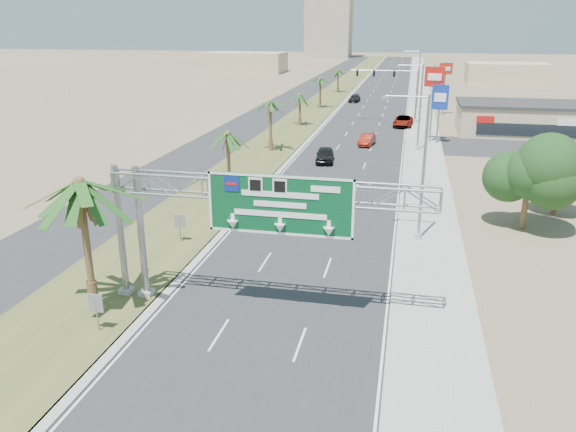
# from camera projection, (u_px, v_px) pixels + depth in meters

# --- Properties ---
(road) EXTENTS (12.00, 300.00, 0.02)m
(road) POSITION_uv_depth(u_px,v_px,m) (381.00, 94.00, 122.06)
(road) COLOR #28282B
(road) RESTS_ON ground
(sidewalk_right) EXTENTS (4.00, 300.00, 0.10)m
(sidewalk_right) POSITION_uv_depth(u_px,v_px,m) (421.00, 94.00, 120.35)
(sidewalk_right) COLOR #9E9B93
(sidewalk_right) RESTS_ON ground
(median_grass) EXTENTS (7.00, 300.00, 0.12)m
(median_grass) POSITION_uv_depth(u_px,v_px,m) (335.00, 92.00, 124.03)
(median_grass) COLOR #475324
(median_grass) RESTS_ON ground
(opposing_road) EXTENTS (8.00, 300.00, 0.02)m
(opposing_road) POSITION_uv_depth(u_px,v_px,m) (304.00, 92.00, 125.44)
(opposing_road) COLOR #28282B
(opposing_road) RESTS_ON ground
(sign_gantry) EXTENTS (16.75, 1.24, 7.50)m
(sign_gantry) POSITION_uv_depth(u_px,v_px,m) (251.00, 199.00, 27.74)
(sign_gantry) COLOR gray
(sign_gantry) RESTS_ON ground
(palm_near) EXTENTS (5.70, 5.70, 8.35)m
(palm_near) POSITION_uv_depth(u_px,v_px,m) (79.00, 183.00, 27.30)
(palm_near) COLOR brown
(palm_near) RESTS_ON ground
(palm_row_b) EXTENTS (3.99, 3.99, 5.95)m
(palm_row_b) POSITION_uv_depth(u_px,v_px,m) (228.00, 135.00, 50.22)
(palm_row_b) COLOR brown
(palm_row_b) RESTS_ON ground
(palm_row_c) EXTENTS (3.99, 3.99, 6.75)m
(palm_row_c) POSITION_uv_depth(u_px,v_px,m) (270.00, 103.00, 64.77)
(palm_row_c) COLOR brown
(palm_row_c) RESTS_ON ground
(palm_row_d) EXTENTS (3.99, 3.99, 5.45)m
(palm_row_d) POSITION_uv_depth(u_px,v_px,m) (300.00, 96.00, 81.82)
(palm_row_d) COLOR brown
(palm_row_d) RESTS_ON ground
(palm_row_e) EXTENTS (3.99, 3.99, 6.15)m
(palm_row_e) POSITION_uv_depth(u_px,v_px,m) (320.00, 79.00, 99.18)
(palm_row_e) COLOR brown
(palm_row_e) RESTS_ON ground
(palm_row_f) EXTENTS (3.99, 3.99, 5.75)m
(palm_row_f) POSITION_uv_depth(u_px,v_px,m) (338.00, 71.00, 122.43)
(palm_row_f) COLOR brown
(palm_row_f) RESTS_ON ground
(streetlight_near) EXTENTS (3.27, 0.44, 10.00)m
(streetlight_near) POSITION_uv_depth(u_px,v_px,m) (420.00, 175.00, 37.69)
(streetlight_near) COLOR gray
(streetlight_near) RESTS_ON ground
(streetlight_mid) EXTENTS (3.27, 0.44, 10.00)m
(streetlight_mid) POSITION_uv_depth(u_px,v_px,m) (418.00, 111.00, 65.44)
(streetlight_mid) COLOR gray
(streetlight_mid) RESTS_ON ground
(streetlight_far) EXTENTS (3.27, 0.44, 10.00)m
(streetlight_far) POSITION_uv_depth(u_px,v_px,m) (417.00, 82.00, 98.74)
(streetlight_far) COLOR gray
(streetlight_far) RESTS_ON ground
(signal_mast) EXTENTS (10.28, 0.71, 8.00)m
(signal_mast) POSITION_uv_depth(u_px,v_px,m) (403.00, 91.00, 84.28)
(signal_mast) COLOR gray
(signal_mast) RESTS_ON ground
(store_building) EXTENTS (18.00, 10.00, 4.00)m
(store_building) POSITION_uv_depth(u_px,v_px,m) (527.00, 120.00, 76.33)
(store_building) COLOR tan
(store_building) RESTS_ON ground
(oak_near) EXTENTS (4.50, 4.50, 6.80)m
(oak_near) POSITION_uv_depth(u_px,v_px,m) (530.00, 169.00, 39.91)
(oak_near) COLOR brown
(oak_near) RESTS_ON ground
(oak_far) EXTENTS (3.50, 3.50, 5.60)m
(oak_far) POSITION_uv_depth(u_px,v_px,m) (561.00, 167.00, 43.24)
(oak_far) COLOR brown
(oak_far) RESTS_ON ground
(median_signback_a) EXTENTS (0.75, 0.08, 2.08)m
(median_signback_a) POSITION_uv_depth(u_px,v_px,m) (96.00, 306.00, 26.95)
(median_signback_a) COLOR gray
(median_signback_a) RESTS_ON ground
(median_signback_b) EXTENTS (0.75, 0.08, 2.08)m
(median_signback_b) POSITION_uv_depth(u_px,v_px,m) (180.00, 223.00, 38.18)
(median_signback_b) COLOR gray
(median_signback_b) RESTS_ON ground
(tower_distant) EXTENTS (20.00, 16.00, 35.00)m
(tower_distant) POSITION_uv_depth(u_px,v_px,m) (329.00, 17.00, 252.27)
(tower_distant) COLOR gray
(tower_distant) RESTS_ON ground
(building_distant_left) EXTENTS (24.00, 14.00, 6.00)m
(building_distant_left) POSITION_uv_depth(u_px,v_px,m) (246.00, 62.00, 176.30)
(building_distant_left) COLOR tan
(building_distant_left) RESTS_ON ground
(building_distant_right) EXTENTS (20.00, 12.00, 5.00)m
(building_distant_right) POSITION_uv_depth(u_px,v_px,m) (507.00, 73.00, 143.02)
(building_distant_right) COLOR tan
(building_distant_right) RESTS_ON ground
(car_left_lane) EXTENTS (2.38, 4.88, 1.60)m
(car_left_lane) POSITION_uv_depth(u_px,v_px,m) (325.00, 155.00, 61.04)
(car_left_lane) COLOR black
(car_left_lane) RESTS_ON ground
(car_mid_lane) EXTENTS (1.98, 4.47, 1.43)m
(car_mid_lane) POSITION_uv_depth(u_px,v_px,m) (367.00, 140.00, 69.65)
(car_mid_lane) COLOR maroon
(car_mid_lane) RESTS_ON ground
(car_right_lane) EXTENTS (2.96, 5.79, 1.57)m
(car_right_lane) POSITION_uv_depth(u_px,v_px,m) (403.00, 121.00, 82.36)
(car_right_lane) COLOR gray
(car_right_lane) RESTS_ON ground
(car_far) EXTENTS (2.15, 4.70, 1.33)m
(car_far) POSITION_uv_depth(u_px,v_px,m) (355.00, 98.00, 108.74)
(car_far) COLOR black
(car_far) RESTS_ON ground
(pole_sign_red_near) EXTENTS (2.41, 0.80, 9.54)m
(pole_sign_red_near) POSITION_uv_depth(u_px,v_px,m) (434.00, 82.00, 69.38)
(pole_sign_red_near) COLOR gray
(pole_sign_red_near) RESTS_ON ground
(pole_sign_blue) EXTENTS (2.02, 0.59, 7.48)m
(pole_sign_blue) POSITION_uv_depth(u_px,v_px,m) (440.00, 100.00, 69.04)
(pole_sign_blue) COLOR gray
(pole_sign_blue) RESTS_ON ground
(pole_sign_red_far) EXTENTS (2.14, 1.14, 8.59)m
(pole_sign_red_far) POSITION_uv_depth(u_px,v_px,m) (446.00, 73.00, 91.01)
(pole_sign_red_far) COLOR gray
(pole_sign_red_far) RESTS_ON ground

